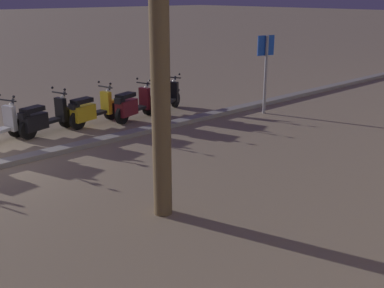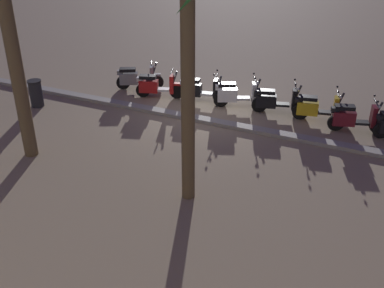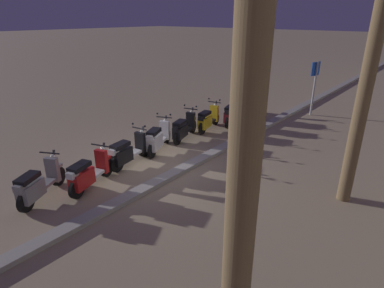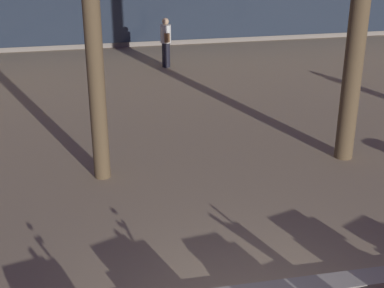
% 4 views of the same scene
% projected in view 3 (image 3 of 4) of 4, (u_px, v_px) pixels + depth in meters
% --- Properties ---
extents(ground_plane, '(200.00, 200.00, 0.00)m').
position_uv_depth(ground_plane, '(162.00, 168.00, 9.61)').
color(ground_plane, '#9E896B').
extents(curb_strip, '(60.00, 0.36, 0.12)m').
position_uv_depth(curb_strip, '(176.00, 172.00, 9.24)').
color(curb_strip, gray).
rests_on(curb_strip, ground).
extents(scooter_black_mid_centre, '(1.65, 0.93, 1.17)m').
position_uv_depth(scooter_black_mid_centre, '(246.00, 107.00, 14.29)').
color(scooter_black_mid_centre, black).
rests_on(scooter_black_mid_centre, ground).
extents(scooter_maroon_mid_front, '(1.74, 0.77, 1.17)m').
position_uv_depth(scooter_maroon_mid_front, '(232.00, 114.00, 13.28)').
color(scooter_maroon_mid_front, black).
rests_on(scooter_maroon_mid_front, ground).
extents(scooter_yellow_gap_after_mid, '(1.78, 0.69, 1.17)m').
position_uv_depth(scooter_yellow_gap_after_mid, '(208.00, 119.00, 12.63)').
color(scooter_yellow_gap_after_mid, black).
rests_on(scooter_yellow_gap_after_mid, ground).
extents(scooter_black_last_in_row, '(1.80, 0.77, 1.17)m').
position_uv_depth(scooter_black_last_in_row, '(184.00, 128.00, 11.66)').
color(scooter_black_last_in_row, black).
rests_on(scooter_black_last_in_row, ground).
extents(scooter_white_lead_nearest, '(1.73, 0.91, 1.17)m').
position_uv_depth(scooter_white_lead_nearest, '(158.00, 139.00, 10.63)').
color(scooter_white_lead_nearest, black).
rests_on(scooter_white_lead_nearest, ground).
extents(scooter_black_far_back, '(1.79, 0.63, 1.17)m').
position_uv_depth(scooter_black_far_back, '(128.00, 152.00, 9.63)').
color(scooter_black_far_back, black).
rests_on(scooter_black_far_back, ground).
extents(scooter_red_second_in_line, '(1.72, 0.80, 1.04)m').
position_uv_depth(scooter_red_second_in_line, '(88.00, 173.00, 8.31)').
color(scooter_red_second_in_line, black).
rests_on(scooter_red_second_in_line, ground).
extents(scooter_grey_tail_end, '(1.65, 0.97, 1.04)m').
position_uv_depth(scooter_grey_tail_end, '(38.00, 184.00, 7.79)').
color(scooter_grey_tail_end, black).
rests_on(scooter_grey_tail_end, ground).
extents(crossing_sign, '(0.59, 0.18, 2.40)m').
position_uv_depth(crossing_sign, '(315.00, 82.00, 14.24)').
color(crossing_sign, '#939399').
rests_on(crossing_sign, ground).
extents(palm_tree_by_mall_entrance, '(2.25, 2.21, 5.86)m').
position_uv_depth(palm_tree_by_mall_entrance, '(383.00, 4.00, 6.32)').
color(palm_tree_by_mall_entrance, brown).
rests_on(palm_tree_by_mall_entrance, ground).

